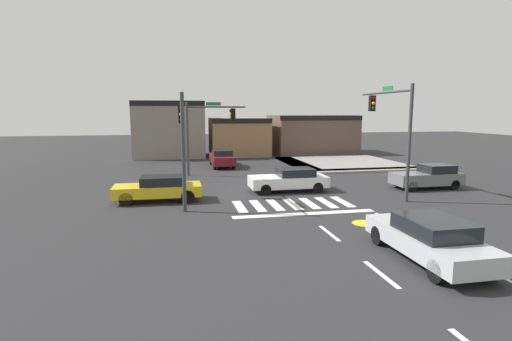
# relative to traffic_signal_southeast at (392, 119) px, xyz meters

# --- Properties ---
(ground_plane) EXTENTS (120.00, 120.00, 0.00)m
(ground_plane) POSITION_rel_traffic_signal_southeast_xyz_m (-6.03, 3.31, -4.29)
(ground_plane) COLOR #2B2B2D
(crosswalk_near) EXTENTS (5.93, 2.51, 0.01)m
(crosswalk_near) POSITION_rel_traffic_signal_southeast_xyz_m (-6.03, -1.19, -4.28)
(crosswalk_near) COLOR silver
(crosswalk_near) RESTS_ON ground_plane
(lane_markings) EXTENTS (6.80, 24.25, 0.01)m
(lane_markings) POSITION_rel_traffic_signal_southeast_xyz_m (-4.97, -9.42, -4.28)
(lane_markings) COLOR white
(lane_markings) RESTS_ON ground_plane
(bike_detector_marking) EXTENTS (1.06, 1.06, 0.01)m
(bike_detector_marking) POSITION_rel_traffic_signal_southeast_xyz_m (-4.04, -5.19, -4.28)
(bike_detector_marking) COLOR yellow
(bike_detector_marking) RESTS_ON ground_plane
(curb_corner_northeast) EXTENTS (10.00, 10.60, 0.15)m
(curb_corner_northeast) POSITION_rel_traffic_signal_southeast_xyz_m (2.46, 12.73, -4.21)
(curb_corner_northeast) COLOR gray
(curb_corner_northeast) RESTS_ON ground_plane
(storefront_row) EXTENTS (23.84, 6.90, 5.75)m
(storefront_row) POSITION_rel_traffic_signal_southeast_xyz_m (-4.21, 22.30, -1.89)
(storefront_row) COLOR gray
(storefront_row) RESTS_ON ground_plane
(traffic_signal_southeast) EXTENTS (0.32, 5.47, 6.10)m
(traffic_signal_southeast) POSITION_rel_traffic_signal_southeast_xyz_m (0.00, 0.00, 0.00)
(traffic_signal_southeast) COLOR #383A3D
(traffic_signal_southeast) RESTS_ON ground_plane
(traffic_signal_southwest) EXTENTS (0.32, 4.65, 5.57)m
(traffic_signal_southwest) POSITION_rel_traffic_signal_southeast_xyz_m (-11.47, -0.09, -0.46)
(traffic_signal_southwest) COLOR #383A3D
(traffic_signal_southwest) RESTS_ON ground_plane
(traffic_signal_northwest) EXTENTS (4.39, 0.32, 5.37)m
(traffic_signal_northwest) POSITION_rel_traffic_signal_southeast_xyz_m (-9.42, 9.05, -0.54)
(traffic_signal_northwest) COLOR #383A3D
(traffic_signal_northwest) RESTS_ON ground_plane
(car_maroon) EXTENTS (1.79, 4.70, 1.46)m
(car_maroon) POSITION_rel_traffic_signal_southeast_xyz_m (-7.96, 13.41, -3.54)
(car_maroon) COLOR maroon
(car_maroon) RESTS_ON ground_plane
(car_yellow) EXTENTS (4.50, 1.75, 1.34)m
(car_yellow) POSITION_rel_traffic_signal_southeast_xyz_m (-12.75, 0.84, -3.58)
(car_yellow) COLOR gold
(car_yellow) RESTS_ON ground_plane
(car_gray) EXTENTS (4.16, 1.73, 1.47)m
(car_gray) POSITION_rel_traffic_signal_southeast_xyz_m (3.37, 1.18, -3.56)
(car_gray) COLOR slate
(car_gray) RESTS_ON ground_plane
(car_white) EXTENTS (4.57, 1.86, 1.36)m
(car_white) POSITION_rel_traffic_signal_southeast_xyz_m (-5.24, 2.05, -3.59)
(car_white) COLOR white
(car_white) RESTS_ON ground_plane
(car_silver) EXTENTS (1.89, 4.77, 1.41)m
(car_silver) POSITION_rel_traffic_signal_southeast_xyz_m (-4.00, -9.46, -3.56)
(car_silver) COLOR #B7BABF
(car_silver) RESTS_ON ground_plane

